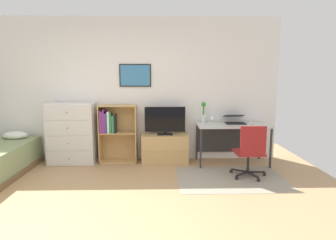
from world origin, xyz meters
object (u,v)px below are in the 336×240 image
bookshelf (114,129)px  desk (231,130)px  tv_stand (165,148)px  wine_glass (212,118)px  television (165,121)px  dresser (72,133)px  laptop (235,120)px  bamboo_vase (203,112)px  office_chair (250,150)px  computer_mouse (251,123)px

bookshelf → desk: 2.19m
tv_stand → wine_glass: 1.06m
television → desk: 1.25m
television → dresser: bearing=179.8°
dresser → laptop: size_ratio=2.86×
bookshelf → wine_glass: bookshelf is taller
dresser → tv_stand: size_ratio=1.30×
bookshelf → wine_glass: (1.80, -0.24, 0.25)m
bookshelf → bamboo_vase: size_ratio=2.76×
office_chair → bamboo_vase: (-0.61, 0.98, 0.48)m
computer_mouse → desk: bearing=167.0°
bookshelf → office_chair: size_ratio=1.25×
desk → laptop: size_ratio=3.30×
laptop → bookshelf: bearing=179.0°
dresser → desk: (2.96, -0.02, 0.05)m
tv_stand → office_chair: (1.33, -0.90, 0.19)m
tv_stand → television: 0.52m
office_chair → bamboo_vase: 1.25m
tv_stand → office_chair: office_chair is taller
dresser → wine_glass: size_ratio=6.24×
tv_stand → laptop: 1.41m
bookshelf → computer_mouse: 2.55m
bamboo_vase → desk: bearing=-13.1°
desk → computer_mouse: 0.39m
tv_stand → bamboo_vase: 0.99m
television → bookshelf: bearing=175.4°
tv_stand → television: (0.00, -0.02, 0.52)m
desk → computer_mouse: (0.35, -0.08, 0.15)m
desk → wine_glass: (-0.39, -0.15, 0.26)m
tv_stand → bamboo_vase: (0.73, 0.08, 0.67)m
dresser → bamboo_vase: size_ratio=2.88×
computer_mouse → bookshelf: bearing=176.1°
office_chair → laptop: size_ratio=2.19×
tv_stand → wine_glass: size_ratio=4.79×
bookshelf → office_chair: 2.49m
desk → laptop: (0.07, 0.05, 0.19)m
dresser → office_chair: (3.06, -0.89, -0.10)m
laptop → tv_stand: bearing=-179.4°
laptop → computer_mouse: bearing=-24.4°
television → tv_stand: bearing=90.0°
tv_stand → office_chair: 1.62m
television → computer_mouse: (1.58, -0.09, -0.03)m
tv_stand → bookshelf: bearing=176.7°
computer_mouse → wine_glass: 0.75m
desk → laptop: 0.21m
bookshelf → desk: (2.19, -0.09, -0.02)m
tv_stand → wine_glass: wine_glass is taller
dresser → wine_glass: dresser is taller
desk → office_chair: size_ratio=1.50×
bamboo_vase → office_chair: bearing=-58.3°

